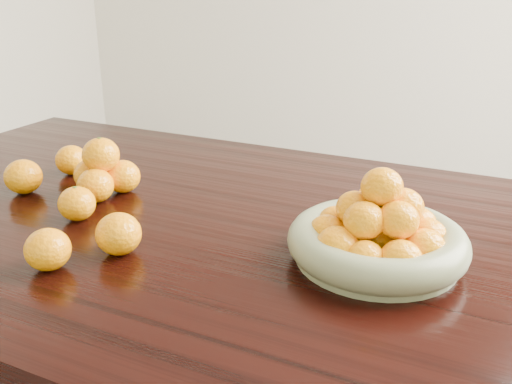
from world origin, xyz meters
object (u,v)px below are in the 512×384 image
at_px(dining_table, 262,270).
at_px(orange_pyramid, 103,172).
at_px(fruit_bowl, 378,236).
at_px(loose_orange_0, 77,204).

xyz_separation_m(dining_table, orange_pyramid, (-0.39, 0.01, 0.14)).
distance_m(fruit_bowl, loose_orange_0, 0.58).
distance_m(fruit_bowl, orange_pyramid, 0.61).
height_order(fruit_bowl, orange_pyramid, fruit_bowl).
bearing_deg(fruit_bowl, loose_orange_0, -171.38).
xyz_separation_m(orange_pyramid, loose_orange_0, (0.04, -0.13, -0.02)).
bearing_deg(orange_pyramid, loose_orange_0, -71.84).
bearing_deg(loose_orange_0, fruit_bowl, 8.62).
height_order(orange_pyramid, loose_orange_0, orange_pyramid).
height_order(dining_table, orange_pyramid, orange_pyramid).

